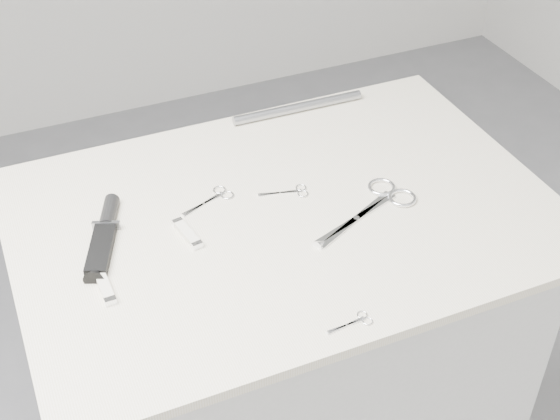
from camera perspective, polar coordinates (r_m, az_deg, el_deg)
name	(u,v)px	position (r m, az deg, el deg)	size (l,w,h in m)	color
plinth	(284,374)	(1.78, 0.32, -11.91)	(0.90, 0.60, 0.90)	silver
display_board	(285,215)	(1.46, 0.38, -0.34)	(1.00, 0.70, 0.02)	beige
large_shears	(379,202)	(1.48, 7.29, 0.62)	(0.24, 0.15, 0.01)	white
embroidery_scissors_a	(214,198)	(1.49, -4.82, 0.90)	(0.11, 0.07, 0.00)	white
embroidery_scissors_b	(291,192)	(1.50, 0.83, 1.33)	(0.10, 0.05, 0.00)	white
tiny_scissors	(355,322)	(1.25, 5.49, -8.16)	(0.08, 0.03, 0.00)	white
sheathed_knife	(105,232)	(1.43, -12.69, -1.59)	(0.10, 0.20, 0.03)	black
pocket_knife_a	(104,284)	(1.33, -12.76, -5.32)	(0.02, 0.10, 0.01)	silver
pocket_knife_b	(187,233)	(1.40, -6.80, -1.72)	(0.03, 0.09, 0.01)	silver
metal_rail	(298,107)	(1.74, 1.33, 7.51)	(0.02, 0.02, 0.30)	gray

